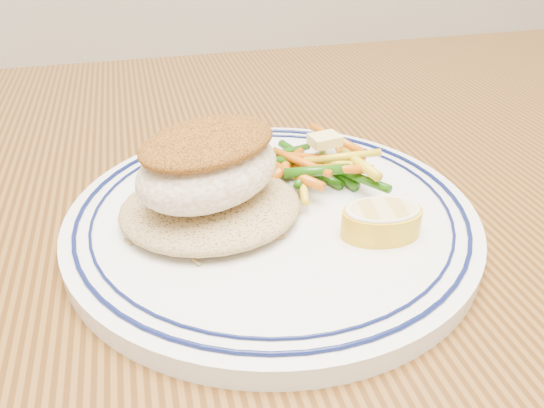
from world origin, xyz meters
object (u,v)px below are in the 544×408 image
(plate, at_px, (272,216))
(fish_fillet, at_px, (208,163))
(dining_table, at_px, (272,319))
(vegetable_pile, at_px, (315,164))
(lemon_wedge, at_px, (382,220))
(rice_pilaf, at_px, (211,203))

(plate, distance_m, fish_fillet, 0.07)
(dining_table, height_order, fish_fillet, fish_fillet)
(dining_table, distance_m, vegetable_pile, 0.14)
(vegetable_pile, height_order, lemon_wedge, vegetable_pile)
(rice_pilaf, bearing_deg, fish_fillet, -82.32)
(lemon_wedge, bearing_deg, plate, 142.16)
(dining_table, bearing_deg, fish_fillet, -173.23)
(dining_table, distance_m, plate, 0.11)
(rice_pilaf, relative_size, lemon_wedge, 2.20)
(plate, height_order, rice_pilaf, rice_pilaf)
(dining_table, height_order, rice_pilaf, rice_pilaf)
(dining_table, bearing_deg, vegetable_pile, 35.22)
(dining_table, bearing_deg, plate, -99.56)
(dining_table, distance_m, rice_pilaf, 0.13)
(lemon_wedge, bearing_deg, rice_pilaf, 155.17)
(fish_fillet, relative_size, vegetable_pile, 1.18)
(rice_pilaf, distance_m, vegetable_pile, 0.09)
(rice_pilaf, distance_m, fish_fillet, 0.03)
(dining_table, height_order, lemon_wedge, lemon_wedge)
(fish_fillet, bearing_deg, plate, 1.19)
(dining_table, distance_m, fish_fillet, 0.16)
(vegetable_pile, distance_m, lemon_wedge, 0.08)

